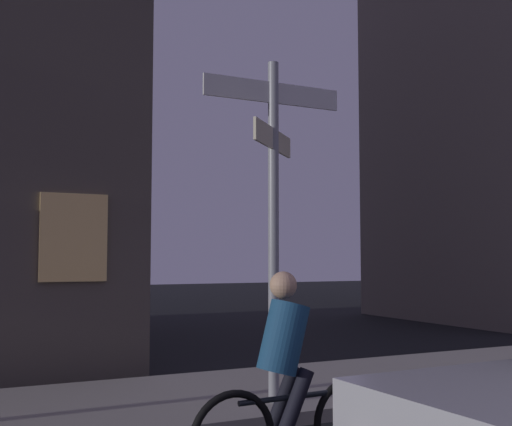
{
  "coord_description": "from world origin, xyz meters",
  "views": [
    {
      "loc": [
        -4.39,
        -0.31,
        1.71
      ],
      "look_at": [
        -1.37,
        5.92,
        2.21
      ],
      "focal_mm": 44.15,
      "sensor_mm": 36.0,
      "label": 1
    }
  ],
  "objects": [
    {
      "name": "cyclist",
      "position": [
        -1.93,
        4.15,
        0.75
      ],
      "size": [
        1.82,
        0.34,
        1.61
      ],
      "color": "black",
      "rests_on": "ground_plane"
    },
    {
      "name": "signpost",
      "position": [
        -1.14,
        5.92,
        2.42
      ],
      "size": [
        1.7,
        0.94,
        3.8
      ],
      "color": "gray",
      "rests_on": "sidewalk_kerb"
    },
    {
      "name": "sidewalk_kerb",
      "position": [
        0.0,
        6.7,
        0.07
      ],
      "size": [
        40.0,
        2.61,
        0.14
      ],
      "primitive_type": "cube",
      "color": "gray",
      "rests_on": "ground_plane"
    }
  ]
}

